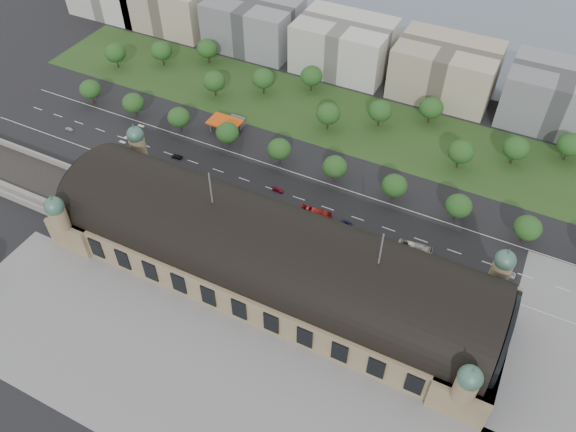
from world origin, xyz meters
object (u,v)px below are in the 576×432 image
at_px(traffic_car_3, 278,190).
at_px(parked_car_0, 163,176).
at_px(traffic_car_0, 69,129).
at_px(bus_west, 315,213).
at_px(parked_car_3, 157,173).
at_px(petrol_station, 231,122).
at_px(bus_east, 415,248).
at_px(traffic_car_6, 506,274).
at_px(traffic_car_2, 177,157).
at_px(parked_car_6, 220,196).
at_px(parked_car_5, 214,194).
at_px(parked_car_1, 156,173).
at_px(parked_car_4, 195,187).
at_px(bus_mid, 362,240).
at_px(parked_car_2, 186,184).
at_px(traffic_car_4, 347,223).

xyz_separation_m(traffic_car_3, parked_car_0, (-44.65, -13.14, -0.03)).
height_order(traffic_car_0, bus_west, bus_west).
relative_size(parked_car_3, bus_west, 0.37).
bearing_deg(petrol_station, traffic_car_3, -36.30).
bearing_deg(bus_east, traffic_car_6, -87.54).
relative_size(traffic_car_2, parked_car_6, 0.91).
height_order(parked_car_3, parked_car_5, parked_car_5).
bearing_deg(parked_car_6, parked_car_1, -121.60).
bearing_deg(traffic_car_0, traffic_car_3, 94.64).
xyz_separation_m(parked_car_3, parked_car_4, (18.31, 0.00, -0.01)).
xyz_separation_m(petrol_station, parked_car_6, (18.67, -40.28, -2.20)).
xyz_separation_m(petrol_station, bus_mid, (75.76, -38.28, -1.17)).
xyz_separation_m(traffic_car_6, bus_east, (-30.60, -3.61, 0.87)).
height_order(petrol_station, traffic_car_0, petrol_station).
distance_m(traffic_car_6, parked_car_2, 121.07).
height_order(traffic_car_3, parked_car_4, parked_car_4).
bearing_deg(bus_east, traffic_car_4, 81.95).
bearing_deg(parked_car_3, traffic_car_6, 67.79).
bearing_deg(traffic_car_6, bus_east, -87.16).
xyz_separation_m(traffic_car_3, parked_car_3, (-47.53, -13.14, 0.09)).
distance_m(traffic_car_0, parked_car_3, 52.04).
height_order(parked_car_2, bus_mid, bus_mid).
bearing_deg(traffic_car_0, traffic_car_4, 91.83).
xyz_separation_m(traffic_car_2, traffic_car_4, (76.71, -3.73, 0.04)).
distance_m(petrol_station, traffic_car_4, 74.39).
bearing_deg(parked_car_6, parked_car_0, -121.60).
bearing_deg(parked_car_0, traffic_car_2, 162.72).
xyz_separation_m(parked_car_1, bus_east, (104.17, 6.92, 1.01)).
relative_size(traffic_car_6, bus_mid, 0.46).
xyz_separation_m(traffic_car_2, parked_car_0, (1.72, -12.36, -0.01)).
relative_size(traffic_car_0, parked_car_2, 0.75).
bearing_deg(traffic_car_6, parked_car_4, -88.73).
height_order(petrol_station, parked_car_5, petrol_station).
relative_size(traffic_car_6, parked_car_4, 1.27).
distance_m(parked_car_5, bus_west, 40.06).
bearing_deg(parked_car_1, parked_car_6, 65.45).
bearing_deg(parked_car_1, traffic_car_2, 149.08).
xyz_separation_m(traffic_car_2, parked_car_6, (28.10, -12.36, 0.10)).
bearing_deg(parked_car_3, traffic_car_0, -124.49).
height_order(traffic_car_6, parked_car_6, traffic_car_6).
height_order(traffic_car_0, parked_car_2, parked_car_2).
bearing_deg(parked_car_4, traffic_car_0, -123.15).
xyz_separation_m(traffic_car_6, parked_car_5, (-107.84, -10.77, 0.00)).
distance_m(traffic_car_0, traffic_car_2, 52.98).
height_order(parked_car_6, bus_west, bus_west).
height_order(parked_car_1, parked_car_5, parked_car_5).
distance_m(traffic_car_6, parked_car_3, 134.96).
bearing_deg(bus_mid, traffic_car_2, 83.50).
xyz_separation_m(parked_car_3, parked_car_6, (29.26, 0.00, -0.02)).
bearing_deg(bus_east, parked_car_2, 90.12).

